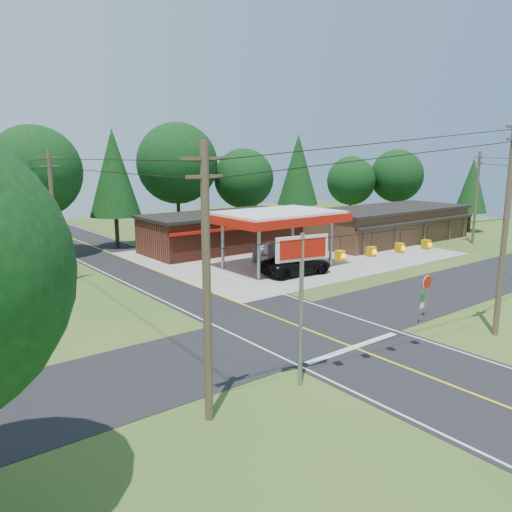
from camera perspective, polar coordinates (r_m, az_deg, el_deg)
ground at (r=28.30m, az=5.57°, el=-8.27°), size 120.00×120.00×0.00m
main_highway at (r=28.29m, az=5.57°, el=-8.25°), size 8.00×120.00×0.02m
cross_road at (r=28.29m, az=5.57°, el=-8.24°), size 70.00×7.00×0.02m
lane_center_yellow at (r=28.29m, az=5.57°, el=-8.22°), size 0.15×110.00×0.00m
gas_canopy at (r=42.68m, az=2.48°, el=4.31°), size 10.60×7.40×4.88m
convenience_store at (r=51.49m, az=-3.90°, el=2.86°), size 16.40×7.55×3.80m
strip_building at (r=58.79m, az=14.83°, el=3.56°), size 20.40×8.75×3.80m
utility_pole_near_right at (r=28.90m, az=26.63°, el=3.16°), size 1.80×0.30×11.50m
utility_pole_near_left at (r=17.37m, az=-5.67°, el=-2.92°), size 1.80×0.30×10.00m
utility_pole_far_left at (r=38.94m, az=-22.15°, el=4.20°), size 1.80×0.30×10.00m
utility_pole_far_right at (r=59.72m, az=23.88°, el=6.26°), size 1.80×0.30×10.00m
utility_pole_north at (r=55.77m, az=-25.49°, el=5.37°), size 0.30×0.30×9.50m
overhead_beacons at (r=22.15m, az=14.69°, el=2.52°), size 17.04×2.04×1.03m
treeline_backdrop at (r=47.42m, az=-14.03°, el=8.60°), size 70.27×51.59×13.30m
suv_car at (r=40.70m, az=4.64°, el=-0.95°), size 6.57×6.57×1.69m
sedan_car at (r=48.17m, az=2.09°, el=0.74°), size 4.82×4.82×1.25m
big_stop_sign at (r=20.15m, az=5.26°, el=-2.17°), size 2.37×0.56×6.47m
octagonal_stop_sign at (r=31.10m, az=18.97°, el=-3.23°), size 0.91×0.10×2.64m
route_sign_post at (r=30.05m, az=18.43°, el=-5.13°), size 0.43×0.11×2.11m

